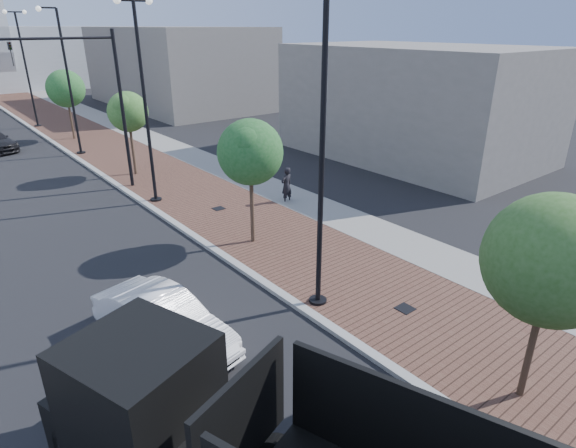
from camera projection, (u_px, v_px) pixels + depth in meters
sidewalk at (95, 134)px, 38.12m from camera, size 7.00×140.00×0.12m
concrete_strip at (128, 129)px, 39.68m from camera, size 2.40×140.00×0.13m
curb at (49, 140)px, 36.10m from camera, size 0.30×140.00×0.14m
white_sedan at (164, 323)px, 12.71m from camera, size 2.51×4.83×1.51m
pedestrian at (286, 186)px, 23.06m from camera, size 0.72×0.53×1.83m
streetlight_1 at (319, 173)px, 13.17m from camera, size 1.44×0.56×9.21m
streetlight_2 at (145, 104)px, 21.67m from camera, size 1.72×0.56×9.28m
streetlight_3 at (68, 89)px, 30.41m from camera, size 1.44×0.56×9.21m
streetlight_4 at (26, 69)px, 38.91m from camera, size 1.72×0.56×9.28m
traffic_mast at (102, 95)px, 23.24m from camera, size 5.09×0.20×8.00m
tree_0 at (552, 260)px, 9.81m from camera, size 2.84×2.84×5.08m
tree_1 at (251, 152)px, 17.67m from camera, size 2.52×2.49×5.02m
tree_2 at (129, 112)px, 26.32m from camera, size 2.30×2.23×4.82m
tree_3 at (66, 89)px, 34.89m from camera, size 2.73×2.73×5.20m
commercial_block_ne at (176, 67)px, 50.98m from camera, size 12.00×22.00×8.00m
commercial_block_e at (414, 102)px, 30.78m from camera, size 10.00×16.00×7.00m
utility_cover_1 at (405, 308)px, 14.47m from camera, size 0.50×0.50×0.02m
utility_cover_2 at (219, 208)px, 22.37m from camera, size 0.50×0.50×0.02m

